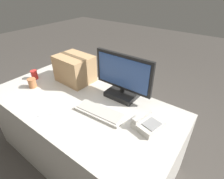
{
  "coord_description": "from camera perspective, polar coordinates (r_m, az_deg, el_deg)",
  "views": [
    {
      "loc": [
        0.99,
        -0.85,
        1.65
      ],
      "look_at": [
        0.24,
        0.15,
        0.87
      ],
      "focal_mm": 28.0,
      "sensor_mm": 36.0,
      "label": 1
    }
  ],
  "objects": [
    {
      "name": "cardboard_box",
      "position": [
        1.9,
        -12.05,
        6.68
      ],
      "size": [
        0.38,
        0.31,
        0.28
      ],
      "rotation": [
        0.0,
        0.0,
        -0.04
      ],
      "color": "tan",
      "rests_on": "office_desk"
    },
    {
      "name": "office_desk",
      "position": [
        1.84,
        -9.18,
        -13.04
      ],
      "size": [
        1.8,
        0.9,
        0.72
      ],
      "color": "beige",
      "rests_on": "ground_plane"
    },
    {
      "name": "paper_cup_left",
      "position": [
        2.11,
        -24.01,
        4.44
      ],
      "size": [
        0.07,
        0.07,
        0.1
      ],
      "color": "red",
      "rests_on": "office_desk"
    },
    {
      "name": "ground_plane",
      "position": [
        2.11,
        -8.3,
        -19.9
      ],
      "size": [
        12.0,
        12.0,
        0.0
      ],
      "primitive_type": "plane",
      "color": "#47423D"
    },
    {
      "name": "keyboard",
      "position": [
        1.46,
        -3.9,
        -7.22
      ],
      "size": [
        0.44,
        0.2,
        0.03
      ],
      "rotation": [
        0.0,
        0.0,
        0.07
      ],
      "color": "beige",
      "rests_on": "office_desk"
    },
    {
      "name": "spoon",
      "position": [
        1.54,
        -21.32,
        -7.8
      ],
      "size": [
        0.12,
        0.14,
        0.0
      ],
      "rotation": [
        0.0,
        0.0,
        4.0
      ],
      "color": "silver",
      "rests_on": "office_desk"
    },
    {
      "name": "paper_cup_right",
      "position": [
        1.95,
        -24.59,
        1.97
      ],
      "size": [
        0.08,
        0.08,
        0.1
      ],
      "color": "#BC7547",
      "rests_on": "office_desk"
    },
    {
      "name": "desk_phone",
      "position": [
        1.35,
        11.46,
        -10.78
      ],
      "size": [
        0.22,
        0.23,
        0.08
      ],
      "rotation": [
        0.0,
        0.0,
        -0.22
      ],
      "color": "beige",
      "rests_on": "office_desk"
    },
    {
      "name": "monitor",
      "position": [
        1.57,
        3.55,
        3.2
      ],
      "size": [
        0.56,
        0.22,
        0.41
      ],
      "color": "black",
      "rests_on": "office_desk"
    }
  ]
}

